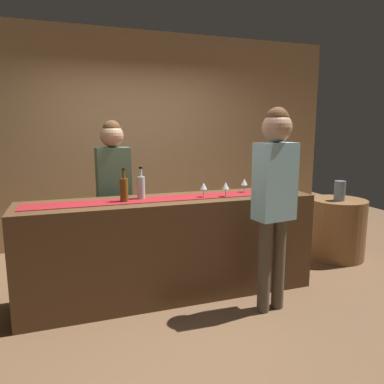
% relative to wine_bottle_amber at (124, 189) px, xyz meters
% --- Properties ---
extents(ground_plane, '(10.00, 10.00, 0.00)m').
position_rel_wine_bottle_amber_xyz_m(ground_plane, '(0.43, 0.02, -1.07)').
color(ground_plane, brown).
extents(back_wall, '(6.00, 0.12, 2.90)m').
position_rel_wine_bottle_amber_xyz_m(back_wall, '(0.43, 1.92, 0.38)').
color(back_wall, tan).
rests_on(back_wall, ground).
extents(bar_counter, '(2.76, 0.60, 0.95)m').
position_rel_wine_bottle_amber_xyz_m(bar_counter, '(0.43, 0.02, -0.59)').
color(bar_counter, '#543821').
rests_on(bar_counter, ground).
extents(counter_runner_cloth, '(2.62, 0.28, 0.01)m').
position_rel_wine_bottle_amber_xyz_m(counter_runner_cloth, '(0.43, 0.02, -0.11)').
color(counter_runner_cloth, maroon).
rests_on(counter_runner_cloth, bar_counter).
extents(wine_bottle_amber, '(0.07, 0.07, 0.30)m').
position_rel_wine_bottle_amber_xyz_m(wine_bottle_amber, '(0.00, 0.00, 0.00)').
color(wine_bottle_amber, brown).
rests_on(wine_bottle_amber, bar_counter).
extents(wine_bottle_clear, '(0.07, 0.07, 0.30)m').
position_rel_wine_bottle_amber_xyz_m(wine_bottle_clear, '(0.17, 0.08, 0.00)').
color(wine_bottle_clear, '#B2C6C1').
rests_on(wine_bottle_clear, bar_counter).
extents(wine_bottle_green, '(0.07, 0.07, 0.30)m').
position_rel_wine_bottle_amber_xyz_m(wine_bottle_green, '(1.45, 0.00, 0.00)').
color(wine_bottle_green, '#194723').
rests_on(wine_bottle_green, bar_counter).
extents(wine_glass_near_customer, '(0.07, 0.07, 0.14)m').
position_rel_wine_bottle_amber_xyz_m(wine_glass_near_customer, '(0.95, -0.09, -0.01)').
color(wine_glass_near_customer, silver).
rests_on(wine_glass_near_customer, bar_counter).
extents(wine_glass_mid_counter, '(0.07, 0.07, 0.14)m').
position_rel_wine_bottle_amber_xyz_m(wine_glass_mid_counter, '(1.23, 0.07, -0.01)').
color(wine_glass_mid_counter, silver).
rests_on(wine_glass_mid_counter, bar_counter).
extents(wine_glass_far_end, '(0.07, 0.07, 0.14)m').
position_rel_wine_bottle_amber_xyz_m(wine_glass_far_end, '(0.74, -0.04, -0.01)').
color(wine_glass_far_end, silver).
rests_on(wine_glass_far_end, bar_counter).
extents(bartender, '(0.35, 0.24, 1.68)m').
position_rel_wine_bottle_amber_xyz_m(bartender, '(-0.02, 0.60, -0.03)').
color(bartender, '#26262B').
rests_on(bartender, ground).
extents(customer_sipping, '(0.37, 0.25, 1.77)m').
position_rel_wine_bottle_amber_xyz_m(customer_sipping, '(1.19, -0.56, 0.04)').
color(customer_sipping, brown).
rests_on(customer_sipping, ground).
extents(round_side_table, '(0.68, 0.68, 0.74)m').
position_rel_wine_bottle_amber_xyz_m(round_side_table, '(2.67, 0.34, -0.70)').
color(round_side_table, brown).
rests_on(round_side_table, ground).
extents(vase_on_side_table, '(0.13, 0.13, 0.24)m').
position_rel_wine_bottle_amber_xyz_m(vase_on_side_table, '(2.62, 0.28, -0.21)').
color(vase_on_side_table, slate).
rests_on(vase_on_side_table, round_side_table).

